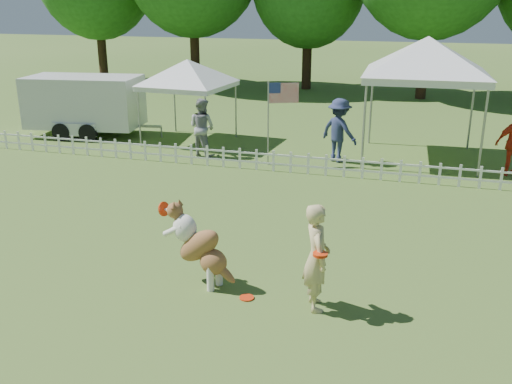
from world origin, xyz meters
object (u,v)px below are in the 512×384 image
frisbee_on_turf (247,298)px  spectator_a (202,127)px  flag_pole (268,124)px  cargo_trailer (85,105)px  canopy_tent_right (423,100)px  spectator_b (339,130)px  canopy_tent_left (189,102)px  dog (200,246)px  handler (317,257)px

frisbee_on_turf → spectator_a: 9.14m
flag_pole → frisbee_on_turf: bearing=-101.7°
frisbee_on_turf → cargo_trailer: 13.23m
canopy_tent_right → spectator_b: (-2.30, -1.05, -0.83)m
spectator_b → canopy_tent_right: bearing=-125.0°
cargo_trailer → spectator_a: size_ratio=2.71×
canopy_tent_right → canopy_tent_left: bearing=177.9°
dog → canopy_tent_left: size_ratio=0.51×
handler → flag_pole: flag_pole is taller
flag_pole → spectator_a: bearing=144.7°
canopy_tent_left → flag_pole: (3.31, -2.01, -0.13)m
cargo_trailer → flag_pole: bearing=-22.5°
canopy_tent_left → dog: bearing=-61.9°
canopy_tent_left → spectator_b: (5.24, -1.07, -0.41)m
canopy_tent_left → spectator_b: bearing=-7.1°
frisbee_on_turf → canopy_tent_right: (2.47, 9.74, 1.76)m
canopy_tent_left → frisbee_on_turf: bearing=-58.1°
cargo_trailer → flag_pole: size_ratio=1.98×
canopy_tent_left → cargo_trailer: bearing=-173.8°
dog → canopy_tent_right: bearing=85.9°
dog → flag_pole: 7.53m
frisbee_on_turf → spectator_b: size_ratio=0.13×
frisbee_on_turf → spectator_a: spectator_a is taller
dog → spectator_b: (1.08, 8.40, 0.25)m
dog → spectator_a: spectator_a is taller
canopy_tent_left → cargo_trailer: 3.94m
flag_pole → spectator_a: flag_pole is taller
handler → cargo_trailer: size_ratio=0.36×
canopy_tent_left → canopy_tent_right: canopy_tent_right is taller
frisbee_on_turf → canopy_tent_left: (-5.07, 9.76, 1.34)m
canopy_tent_right → spectator_b: bearing=-157.3°
handler → canopy_tent_left: 11.53m
handler → spectator_b: (-0.95, 8.63, 0.08)m
flag_pole → canopy_tent_right: bearing=0.7°
dog → flag_pole: bearing=112.1°
frisbee_on_turf → spectator_a: bearing=116.0°
handler → dog: handler is taller
frisbee_on_turf → canopy_tent_left: canopy_tent_left is taller
frisbee_on_turf → spectator_b: (0.17, 8.69, 0.94)m
spectator_a → spectator_b: (4.16, 0.51, 0.05)m
handler → dog: 2.05m
canopy_tent_right → flag_pole: 4.71m
canopy_tent_left → spectator_b: size_ratio=1.43×
flag_pole → spectator_a: 2.29m
flag_pole → cargo_trailer: bearing=141.0°
spectator_a → spectator_b: bearing=-154.9°
spectator_b → frisbee_on_turf: bearing=119.3°
frisbee_on_turf → flag_pole: 8.04m
frisbee_on_turf → canopy_tent_left: size_ratio=0.09×
handler → cargo_trailer: cargo_trailer is taller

